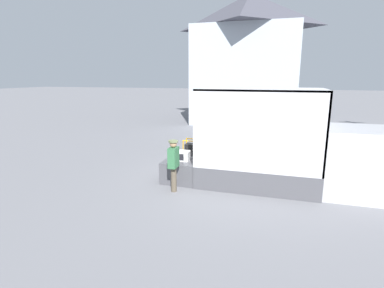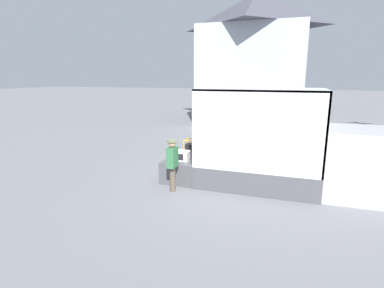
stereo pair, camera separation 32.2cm
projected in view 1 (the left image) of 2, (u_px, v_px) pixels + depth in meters
ground_plane at (202, 178)px, 10.75m from camera, size 160.00×160.00×0.00m
box_truck at (311, 161)px, 9.53m from camera, size 6.13×2.20×3.21m
tailgate_deck at (186, 167)px, 10.84m from camera, size 1.21×2.09×0.74m
microwave at (183, 156)px, 10.35m from camera, size 0.49×0.43×0.32m
portable_generator at (193, 149)px, 11.05m from camera, size 0.61×0.43×0.58m
worker_person at (174, 161)px, 9.31m from camera, size 0.30×0.44×1.66m
house_backdrop at (248, 59)px, 23.54m from camera, size 7.97×7.35×9.72m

